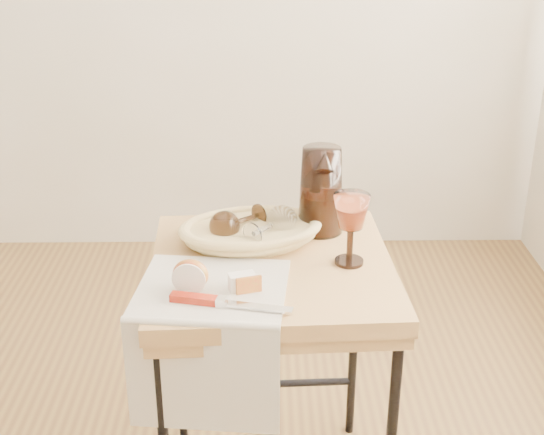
{
  "coord_description": "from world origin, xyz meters",
  "views": [
    {
      "loc": [
        0.61,
        -1.3,
        1.49
      ],
      "look_at": [
        0.63,
        0.21,
        0.83
      ],
      "focal_mm": 49.31,
      "sensor_mm": 36.0,
      "label": 1
    }
  ],
  "objects_px": {
    "bread_basket": "(251,233)",
    "table_knife": "(226,301)",
    "side_table": "(272,387)",
    "wine_goblet": "(351,229)",
    "goblet_lying_a": "(240,221)",
    "pitcher": "(321,190)",
    "goblet_lying_b": "(270,226)",
    "tea_towel": "(212,289)",
    "apple_half": "(191,275)"
  },
  "relations": [
    {
      "from": "goblet_lying_a",
      "to": "pitcher",
      "type": "height_order",
      "value": "pitcher"
    },
    {
      "from": "wine_goblet",
      "to": "apple_half",
      "type": "xyz_separation_m",
      "value": [
        -0.35,
        -0.13,
        -0.04
      ]
    },
    {
      "from": "goblet_lying_a",
      "to": "apple_half",
      "type": "height_order",
      "value": "goblet_lying_a"
    },
    {
      "from": "apple_half",
      "to": "table_knife",
      "type": "height_order",
      "value": "apple_half"
    },
    {
      "from": "side_table",
      "to": "bread_basket",
      "type": "bearing_deg",
      "value": 115.25
    },
    {
      "from": "tea_towel",
      "to": "goblet_lying_b",
      "type": "height_order",
      "value": "goblet_lying_b"
    },
    {
      "from": "bread_basket",
      "to": "table_knife",
      "type": "height_order",
      "value": "bread_basket"
    },
    {
      "from": "bread_basket",
      "to": "apple_half",
      "type": "xyz_separation_m",
      "value": [
        -0.12,
        -0.24,
        0.02
      ]
    },
    {
      "from": "wine_goblet",
      "to": "side_table",
      "type": "bearing_deg",
      "value": 177.08
    },
    {
      "from": "goblet_lying_b",
      "to": "wine_goblet",
      "type": "bearing_deg",
      "value": -76.12
    },
    {
      "from": "side_table",
      "to": "table_knife",
      "type": "xyz_separation_m",
      "value": [
        -0.1,
        -0.21,
        0.37
      ]
    },
    {
      "from": "tea_towel",
      "to": "wine_goblet",
      "type": "height_order",
      "value": "wine_goblet"
    },
    {
      "from": "pitcher",
      "to": "table_knife",
      "type": "height_order",
      "value": "pitcher"
    },
    {
      "from": "bread_basket",
      "to": "wine_goblet",
      "type": "distance_m",
      "value": 0.26
    },
    {
      "from": "wine_goblet",
      "to": "apple_half",
      "type": "relative_size",
      "value": 2.22
    },
    {
      "from": "wine_goblet",
      "to": "apple_half",
      "type": "bearing_deg",
      "value": -159.89
    },
    {
      "from": "bread_basket",
      "to": "pitcher",
      "type": "xyz_separation_m",
      "value": [
        0.17,
        0.06,
        0.09
      ]
    },
    {
      "from": "tea_towel",
      "to": "side_table",
      "type": "bearing_deg",
      "value": 51.02
    },
    {
      "from": "pitcher",
      "to": "wine_goblet",
      "type": "height_order",
      "value": "pitcher"
    },
    {
      "from": "goblet_lying_b",
      "to": "pitcher",
      "type": "distance_m",
      "value": 0.16
    },
    {
      "from": "goblet_lying_a",
      "to": "wine_goblet",
      "type": "xyz_separation_m",
      "value": [
        0.25,
        -0.13,
        0.04
      ]
    },
    {
      "from": "goblet_lying_a",
      "to": "goblet_lying_b",
      "type": "height_order",
      "value": "goblet_lying_b"
    },
    {
      "from": "pitcher",
      "to": "apple_half",
      "type": "relative_size",
      "value": 3.35
    },
    {
      "from": "goblet_lying_a",
      "to": "apple_half",
      "type": "relative_size",
      "value": 1.58
    },
    {
      "from": "goblet_lying_b",
      "to": "wine_goblet",
      "type": "relative_size",
      "value": 0.73
    },
    {
      "from": "goblet_lying_b",
      "to": "pitcher",
      "type": "xyz_separation_m",
      "value": [
        0.13,
        0.08,
        0.06
      ]
    },
    {
      "from": "side_table",
      "to": "goblet_lying_b",
      "type": "height_order",
      "value": "goblet_lying_b"
    },
    {
      "from": "side_table",
      "to": "wine_goblet",
      "type": "relative_size",
      "value": 4.14
    },
    {
      "from": "tea_towel",
      "to": "apple_half",
      "type": "xyz_separation_m",
      "value": [
        -0.04,
        -0.01,
        0.04
      ]
    },
    {
      "from": "tea_towel",
      "to": "pitcher",
      "type": "relative_size",
      "value": 1.23
    },
    {
      "from": "goblet_lying_a",
      "to": "wine_goblet",
      "type": "distance_m",
      "value": 0.29
    },
    {
      "from": "goblet_lying_b",
      "to": "table_knife",
      "type": "xyz_separation_m",
      "value": [
        -0.09,
        -0.29,
        -0.03
      ]
    },
    {
      "from": "bread_basket",
      "to": "wine_goblet",
      "type": "height_order",
      "value": "wine_goblet"
    },
    {
      "from": "bread_basket",
      "to": "goblet_lying_b",
      "type": "bearing_deg",
      "value": -33.94
    },
    {
      "from": "bread_basket",
      "to": "wine_goblet",
      "type": "relative_size",
      "value": 1.81
    },
    {
      "from": "side_table",
      "to": "bread_basket",
      "type": "height_order",
      "value": "bread_basket"
    },
    {
      "from": "wine_goblet",
      "to": "table_knife",
      "type": "relative_size",
      "value": 0.68
    },
    {
      "from": "tea_towel",
      "to": "bread_basket",
      "type": "height_order",
      "value": "bread_basket"
    },
    {
      "from": "goblet_lying_a",
      "to": "apple_half",
      "type": "xyz_separation_m",
      "value": [
        -0.1,
        -0.26,
        -0.01
      ]
    },
    {
      "from": "goblet_lying_a",
      "to": "table_knife",
      "type": "relative_size",
      "value": 0.48
    },
    {
      "from": "bread_basket",
      "to": "apple_half",
      "type": "bearing_deg",
      "value": -129.16
    },
    {
      "from": "side_table",
      "to": "goblet_lying_a",
      "type": "xyz_separation_m",
      "value": [
        -0.08,
        0.12,
        0.4
      ]
    },
    {
      "from": "pitcher",
      "to": "bread_basket",
      "type": "bearing_deg",
      "value": -156.27
    },
    {
      "from": "apple_half",
      "to": "goblet_lying_a",
      "type": "bearing_deg",
      "value": 75.33
    },
    {
      "from": "goblet_lying_a",
      "to": "wine_goblet",
      "type": "relative_size",
      "value": 0.71
    },
    {
      "from": "goblet_lying_a",
      "to": "goblet_lying_b",
      "type": "distance_m",
      "value": 0.08
    },
    {
      "from": "apple_half",
      "to": "bread_basket",
      "type": "bearing_deg",
      "value": 68.97
    },
    {
      "from": "side_table",
      "to": "table_knife",
      "type": "bearing_deg",
      "value": -115.18
    },
    {
      "from": "apple_half",
      "to": "tea_towel",
      "type": "bearing_deg",
      "value": 15.19
    },
    {
      "from": "tea_towel",
      "to": "goblet_lying_a",
      "type": "relative_size",
      "value": 2.61
    }
  ]
}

